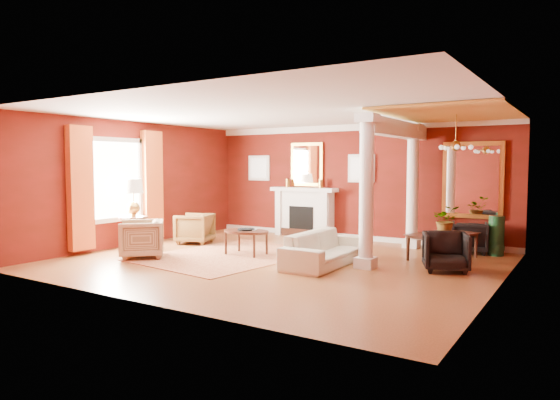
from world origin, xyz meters
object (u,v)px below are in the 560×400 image
Objects in this scene: armchair_stripe at (141,237)px; side_table at (133,202)px; coffee_table at (246,232)px; armchair_leopard at (195,227)px; sofa at (325,243)px; dining_table at (444,239)px.

side_table reaches higher than armchair_stripe.
armchair_stripe is at bearing -139.44° from coffee_table.
armchair_stripe is 2.13m from coffee_table.
coffee_table is 0.66× the size of side_table.
armchair_stripe is (0.36, -1.99, 0.03)m from armchair_leopard.
armchair_stripe reaches higher than sofa.
sofa is 2.06× the size of coffee_table.
dining_table is at bearing 76.50° from armchair_stripe.
side_table is at bearing -163.73° from coffee_table.
side_table is 6.69m from dining_table.
armchair_leopard is at bearing 146.10° from armchair_stripe.
sofa is at bearing 60.68° from armchair_leopard.
sofa is 1.36× the size of side_table.
armchair_stripe is at bearing 139.94° from dining_table.
dining_table is (1.75, 1.76, -0.01)m from sofa.
armchair_stripe is at bearing -33.79° from side_table.
dining_table is at bearing -45.68° from sofa.
dining_table is (5.24, 3.10, -0.02)m from armchair_stripe.
side_table reaches higher than coffee_table.
armchair_stripe reaches higher than armchair_leopard.
armchair_leopard is 2.02m from armchair_stripe.
coffee_table is at bearing 86.42° from armchair_stripe.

